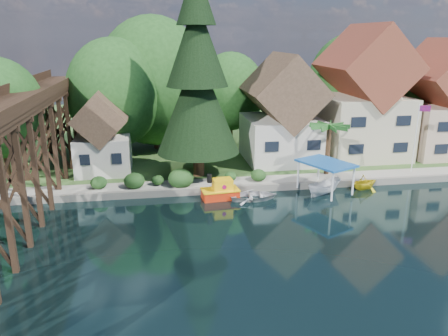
# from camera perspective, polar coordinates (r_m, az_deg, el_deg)

# --- Properties ---
(ground) EXTENTS (140.00, 140.00, 0.00)m
(ground) POSITION_cam_1_polar(r_m,az_deg,el_deg) (30.78, 2.99, -8.34)
(ground) COLOR black
(ground) RESTS_ON ground
(bank) EXTENTS (140.00, 52.00, 0.50)m
(bank) POSITION_cam_1_polar(r_m,az_deg,el_deg) (62.83, -3.39, 5.04)
(bank) COLOR #27481D
(bank) RESTS_ON ground
(seawall) EXTENTS (60.00, 0.40, 0.62)m
(seawall) POSITION_cam_1_polar(r_m,az_deg,el_deg) (38.75, 6.37, -2.51)
(seawall) COLOR slate
(seawall) RESTS_ON ground
(promenade) EXTENTS (50.00, 2.60, 0.06)m
(promenade) POSITION_cam_1_polar(r_m,az_deg,el_deg) (40.41, 8.64, -1.45)
(promenade) COLOR gray
(promenade) RESTS_ON bank
(trestle_bridge) EXTENTS (4.12, 44.18, 9.30)m
(trestle_bridge) POSITION_cam_1_polar(r_m,az_deg,el_deg) (34.80, -25.59, 2.33)
(trestle_bridge) COLOR black
(trestle_bridge) RESTS_ON ground
(house_left) EXTENTS (7.64, 8.64, 11.02)m
(house_left) POSITION_cam_1_polar(r_m,az_deg,el_deg) (45.80, 7.60, 6.71)
(house_left) COLOR beige
(house_left) RESTS_ON bank
(house_center) EXTENTS (8.65, 9.18, 13.89)m
(house_center) POSITION_cam_1_polar(r_m,az_deg,el_deg) (49.35, 17.67, 8.30)
(house_center) COLOR #BCB293
(house_center) RESTS_ON bank
(house_right) EXTENTS (8.15, 8.64, 12.45)m
(house_right) POSITION_cam_1_polar(r_m,az_deg,el_deg) (53.63, 26.57, 7.26)
(house_right) COLOR tan
(house_right) RESTS_ON bank
(shed) EXTENTS (5.09, 5.40, 7.85)m
(shed) POSITION_cam_1_polar(r_m,az_deg,el_deg) (43.04, -15.58, 3.80)
(shed) COLOR beige
(shed) RESTS_ON bank
(bg_trees) EXTENTS (49.90, 13.30, 10.57)m
(bg_trees) POSITION_cam_1_polar(r_m,az_deg,el_deg) (49.30, -0.86, 10.10)
(bg_trees) COLOR #382314
(bg_trees) RESTS_ON bank
(shrubs) EXTENTS (15.76, 2.47, 1.70)m
(shrubs) POSITION_cam_1_polar(r_m,az_deg,el_deg) (38.38, -6.58, -1.26)
(shrubs) COLOR #183E16
(shrubs) RESTS_ON bank
(conifer) EXTENTS (7.57, 7.57, 18.65)m
(conifer) POSITION_cam_1_polar(r_m,az_deg,el_deg) (39.44, -3.52, 11.57)
(conifer) COLOR #382314
(conifer) RESTS_ON bank
(palm_tree) EXTENTS (4.38, 4.38, 5.13)m
(palm_tree) POSITION_cam_1_polar(r_m,az_deg,el_deg) (41.50, 13.59, 5.11)
(palm_tree) COLOR #382314
(palm_tree) RESTS_ON bank
(flagpole) EXTENTS (0.96, 0.45, 6.58)m
(flagpole) POSITION_cam_1_polar(r_m,az_deg,el_deg) (44.83, 23.98, 4.40)
(flagpole) COLOR white
(flagpole) RESTS_ON bank
(tugboat) EXTENTS (3.25, 1.99, 2.25)m
(tugboat) POSITION_cam_1_polar(r_m,az_deg,el_deg) (36.56, -0.45, -3.00)
(tugboat) COLOR red
(tugboat) RESTS_ON ground
(boat_white_a) EXTENTS (4.03, 2.94, 0.82)m
(boat_white_a) POSITION_cam_1_polar(r_m,az_deg,el_deg) (36.52, 3.89, -3.50)
(boat_white_a) COLOR silver
(boat_white_a) RESTS_ON ground
(boat_canopy) EXTENTS (4.73, 5.39, 2.89)m
(boat_canopy) POSITION_cam_1_polar(r_m,az_deg,el_deg) (38.28, 13.03, -1.62)
(boat_canopy) COLOR white
(boat_canopy) RESTS_ON ground
(boat_yellow) EXTENTS (3.38, 3.13, 1.47)m
(boat_yellow) POSITION_cam_1_polar(r_m,az_deg,el_deg) (40.74, 17.86, -1.64)
(boat_yellow) COLOR yellow
(boat_yellow) RESTS_ON ground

